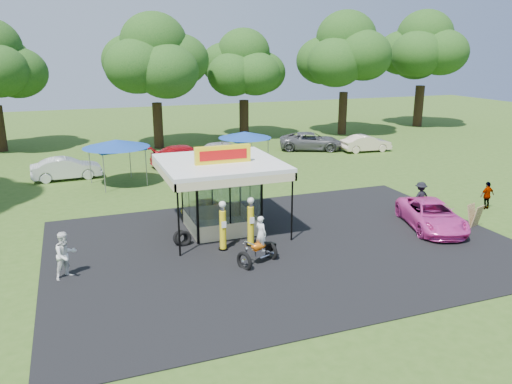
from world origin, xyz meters
TOP-DOWN VIEW (x-y plane):
  - ground at (0.00, 0.00)m, footprint 120.00×120.00m
  - asphalt_apron at (0.00, 2.00)m, footprint 20.00×14.00m
  - gas_station_kiosk at (-2.00, 4.99)m, footprint 5.40×5.40m
  - gas_pump_left at (-2.65, 2.49)m, footprint 0.41×0.41m
  - gas_pump_right at (-1.36, 2.56)m, footprint 0.42×0.42m
  - motorcycle at (-1.66, 0.69)m, footprint 1.82×1.41m
  - spare_tires at (-4.20, 3.61)m, footprint 0.88×0.61m
  - a_frame_sign at (9.65, 1.00)m, footprint 0.68×0.73m
  - kiosk_car at (-2.00, 7.20)m, footprint 2.82×1.13m
  - pink_sedan at (7.57, 1.61)m, footprint 3.55×5.24m
  - spectator_west at (-8.97, 1.98)m, footprint 1.13×1.06m
  - spectator_east_a at (8.63, 3.82)m, footprint 1.10×0.67m
  - spectator_east_b at (12.39, 3.03)m, footprint 0.90×0.38m
  - bg_car_a at (-8.83, 17.85)m, footprint 4.54×1.82m
  - bg_car_b at (-0.50, 19.01)m, footprint 5.52×2.92m
  - bg_car_c at (2.59, 19.31)m, footprint 5.04×2.73m
  - bg_car_d at (10.94, 21.19)m, footprint 5.95×4.46m
  - bg_car_e at (14.95, 18.94)m, footprint 4.31×1.73m
  - tent_west at (-5.74, 15.26)m, footprint 4.16×4.16m
  - tent_east at (3.37, 16.84)m, footprint 3.81×3.81m
  - oak_far_c at (-1.17, 26.67)m, footprint 9.42×9.42m
  - oak_far_d at (7.62, 29.21)m, footprint 8.44×8.44m
  - oak_far_e at (17.56, 27.48)m, footprint 9.86×9.86m
  - oak_far_f at (28.29, 29.36)m, footprint 10.10×10.10m

SIDE VIEW (x-z plane):
  - ground at x=0.00m, z-range 0.00..0.00m
  - asphalt_apron at x=0.00m, z-range 0.00..0.04m
  - spare_tires at x=-4.20m, z-range -0.01..0.71m
  - kiosk_car at x=-2.00m, z-range 0.00..0.96m
  - a_frame_sign at x=9.65m, z-range 0.01..1.12m
  - pink_sedan at x=7.57m, z-range 0.00..1.33m
  - bg_car_e at x=14.95m, z-range 0.00..1.39m
  - bg_car_a at x=-8.83m, z-range 0.00..1.47m
  - bg_car_d at x=10.94m, z-range 0.00..1.50m
  - spectator_east_b at x=12.39m, z-range 0.00..1.52m
  - bg_car_b at x=-0.50m, z-range 0.00..1.53m
  - motorcycle at x=-1.66m, z-range -0.23..1.84m
  - bg_car_c at x=2.59m, z-range 0.00..1.63m
  - spectator_east_a at x=8.63m, z-range 0.00..1.67m
  - spectator_west at x=-8.97m, z-range 0.00..1.85m
  - gas_pump_left at x=-2.65m, z-range -0.05..2.17m
  - gas_pump_right at x=-1.36m, z-range -0.05..2.19m
  - gas_station_kiosk at x=-2.00m, z-range -0.31..3.87m
  - tent_east at x=3.37m, z-range 1.08..3.74m
  - tent_west at x=-5.74m, z-range 1.18..4.09m
  - oak_far_d at x=7.62m, z-range 1.38..11.43m
  - oak_far_c at x=-1.17m, z-range 1.49..12.60m
  - oak_far_e at x=17.56m, z-range 1.62..13.36m
  - oak_far_f at x=28.29m, z-range 1.73..13.90m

